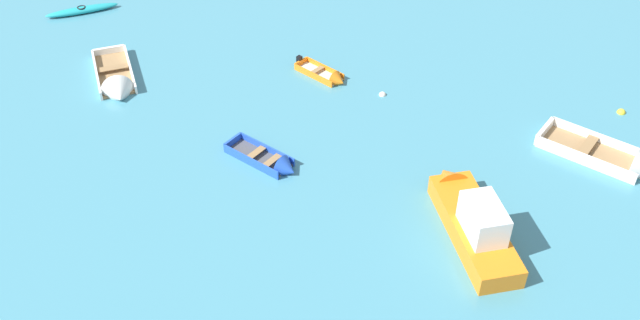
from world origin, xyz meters
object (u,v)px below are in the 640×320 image
Objects in this scene: rowboat_orange_near_right at (329,77)px; kayak_turquoise_distant_center at (82,10)px; rowboat_white_far_back at (624,162)px; mooring_buoy_between_boats_right at (382,95)px; mooring_buoy_outer_edge at (621,113)px; rowboat_white_far_right at (117,86)px; motor_launch_orange_midfield_right at (471,217)px; rowboat_blue_cluster_outer at (274,164)px.

kayak_turquoise_distant_center is at bearing 148.98° from rowboat_orange_near_right.
mooring_buoy_between_boats_right is (-8.63, 5.66, -0.22)m from rowboat_white_far_back.
kayak_turquoise_distant_center is 10.18× the size of mooring_buoy_outer_edge.
rowboat_orange_near_right is at bearing 163.52° from mooring_buoy_outer_edge.
rowboat_white_far_back reaches higher than kayak_turquoise_distant_center.
rowboat_white_far_right is (2.87, -7.52, 0.02)m from kayak_turquoise_distant_center.
rowboat_white_far_right reaches higher than mooring_buoy_between_boats_right.
rowboat_white_far_right is at bearing 170.65° from mooring_buoy_outer_edge.
kayak_turquoise_distant_center is 0.80× the size of rowboat_white_far_right.
mooring_buoy_between_boats_right is at bearing -6.82° from rowboat_white_far_right.
kayak_turquoise_distant_center is 24.05m from motor_launch_orange_midfield_right.
rowboat_blue_cluster_outer is at bearing -137.37° from mooring_buoy_between_boats_right.
motor_launch_orange_midfield_right reaches higher than rowboat_orange_near_right.
rowboat_white_far_back is (10.89, -7.11, 0.08)m from rowboat_orange_near_right.
rowboat_blue_cluster_outer is at bearing 175.44° from rowboat_white_far_back.
rowboat_white_far_right is (-20.46, 7.07, -0.03)m from rowboat_white_far_back.
motor_launch_orange_midfield_right reaches higher than mooring_buoy_between_boats_right.
rowboat_white_far_back is 0.97× the size of rowboat_white_far_right.
motor_launch_orange_midfield_right is at bearing -78.35° from mooring_buoy_between_boats_right.
rowboat_orange_near_right is at bearing 0.25° from rowboat_white_far_right.
rowboat_white_far_right reaches higher than rowboat_orange_near_right.
rowboat_orange_near_right is 7.96× the size of mooring_buoy_between_boats_right.
mooring_buoy_outer_edge is at bearing -12.28° from mooring_buoy_between_boats_right.
motor_launch_orange_midfield_right is at bearing -68.10° from rowboat_orange_near_right.
kayak_turquoise_distant_center is at bearing 148.71° from mooring_buoy_between_boats_right.
rowboat_blue_cluster_outer is at bearing -170.98° from mooring_buoy_outer_edge.
rowboat_white_far_right reaches higher than mooring_buoy_outer_edge.
rowboat_white_far_right reaches higher than kayak_turquoise_distant_center.
rowboat_blue_cluster_outer reaches higher than mooring_buoy_outer_edge.
rowboat_blue_cluster_outer is 9.11m from rowboat_white_far_right.
mooring_buoy_outer_edge is at bearing -16.48° from rowboat_orange_near_right.
motor_launch_orange_midfield_right is 16.89m from rowboat_white_far_right.
kayak_turquoise_distant_center is 11.94× the size of mooring_buoy_between_boats_right.
motor_launch_orange_midfield_right reaches higher than mooring_buoy_outer_edge.
rowboat_white_far_back reaches higher than rowboat_blue_cluster_outer.
rowboat_white_far_back reaches higher than rowboat_orange_near_right.
motor_launch_orange_midfield_right reaches higher than rowboat_white_far_back.
rowboat_orange_near_right is 6.61m from rowboat_blue_cluster_outer.
rowboat_orange_near_right is 10.84m from motor_launch_orange_midfield_right.
rowboat_orange_near_right is at bearing 147.27° from mooring_buoy_between_boats_right.
mooring_buoy_outer_edge reaches higher than mooring_buoy_between_boats_right.
rowboat_orange_near_right is at bearing 65.86° from rowboat_blue_cluster_outer.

